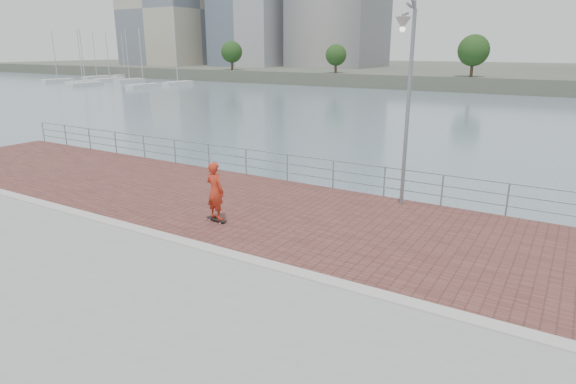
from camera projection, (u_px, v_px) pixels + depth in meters
The scene contains 9 objects.
water at pixel (249, 329), 12.84m from camera, with size 400.00×400.00×0.00m, color slate.
brick_lane at pixel (314, 219), 15.21m from camera, with size 40.00×6.80×0.02m, color brown.
curb at pixel (247, 259), 12.26m from camera, with size 40.00×0.40×0.06m, color #B7B5AD.
far_shore at pixel (555, 74), 112.64m from camera, with size 320.00×95.00×2.50m, color #4C5142.
guardrail at pixel (358, 175), 17.79m from camera, with size 39.06×0.06×1.13m.
street_lamp at pixel (406, 70), 14.97m from camera, with size 0.47×1.36×6.39m.
skateboard at pixel (216, 219), 14.92m from camera, with size 0.76×0.30×0.09m.
skateboarder at pixel (215, 191), 14.65m from camera, with size 0.66×0.43×1.80m, color #B52C18.
marina at pixel (112, 80), 103.16m from camera, with size 32.36×30.63×10.61m.
Camera 1 is at (6.74, -9.06, 5.20)m, focal length 30.00 mm.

